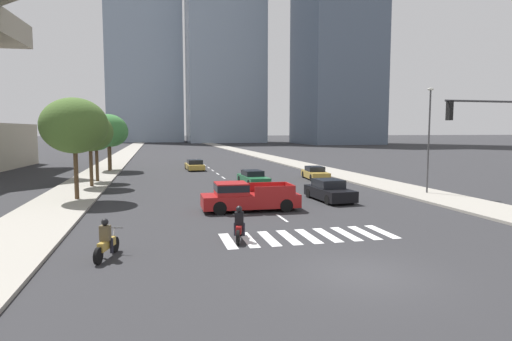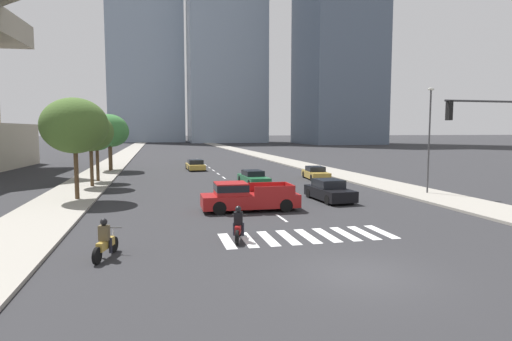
{
  "view_description": "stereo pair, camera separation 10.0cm",
  "coord_description": "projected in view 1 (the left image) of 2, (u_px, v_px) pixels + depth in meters",
  "views": [
    {
      "loc": [
        -6.49,
        -12.23,
        4.64
      ],
      "look_at": [
        0.0,
        15.09,
        2.0
      ],
      "focal_mm": 29.73,
      "sensor_mm": 36.0,
      "label": 1
    },
    {
      "loc": [
        -6.39,
        -12.25,
        4.64
      ],
      "look_at": [
        0.0,
        15.09,
        2.0
      ],
      "focal_mm": 29.73,
      "sensor_mm": 36.0,
      "label": 2
    }
  ],
  "objects": [
    {
      "name": "motorcycle_trailing",
      "position": [
        239.0,
        227.0,
        17.95
      ],
      "size": [
        0.86,
        2.02,
        1.49
      ],
      "rotation": [
        0.0,
        0.0,
        1.3
      ],
      "color": "black",
      "rests_on": "ground"
    },
    {
      "name": "sidewalk_east",
      "position": [
        336.0,
        173.0,
        45.68
      ],
      "size": [
        4.0,
        260.0,
        0.15
      ],
      "primitive_type": "cube",
      "color": "gray",
      "rests_on": "ground"
    },
    {
      "name": "street_tree_fifth",
      "position": [
        110.0,
        132.0,
        48.74
      ],
      "size": [
        4.19,
        4.19,
        6.19
      ],
      "color": "#4C3823",
      "rests_on": "sidewalk_west"
    },
    {
      "name": "street_tree_third",
      "position": [
        96.0,
        137.0,
        37.57
      ],
      "size": [
        2.88,
        2.88,
        5.19
      ],
      "color": "#4C3823",
      "rests_on": "sidewalk_west"
    },
    {
      "name": "street_tree_nearest",
      "position": [
        74.0,
        126.0,
        27.54
      ],
      "size": [
        4.27,
        4.27,
        6.64
      ],
      "color": "#4C3823",
      "rests_on": "sidewalk_west"
    },
    {
      "name": "sedan_gold_1",
      "position": [
        195.0,
        165.0,
        50.03
      ],
      "size": [
        2.05,
        4.65,
        1.24
      ],
      "rotation": [
        0.0,
        0.0,
        1.61
      ],
      "color": "#B28E38",
      "rests_on": "ground"
    },
    {
      "name": "office_tower_left_skyline",
      "position": [
        144.0,
        15.0,
        176.75
      ],
      "size": [
        29.82,
        29.32,
        114.82
      ],
      "color": "#8C9EB2",
      "rests_on": "ground"
    },
    {
      "name": "sidewalk_west",
      "position": [
        92.0,
        179.0,
        39.97
      ],
      "size": [
        4.0,
        260.0,
        0.15
      ],
      "primitive_type": "cube",
      "color": "gray",
      "rests_on": "ground"
    },
    {
      "name": "street_tree_fourth",
      "position": [
        108.0,
        130.0,
        47.31
      ],
      "size": [
        4.23,
        4.23,
        6.35
      ],
      "color": "#4C3823",
      "rests_on": "sidewalk_west"
    },
    {
      "name": "street_lamp_east",
      "position": [
        429.0,
        132.0,
        30.45
      ],
      "size": [
        0.5,
        0.24,
        7.54
      ],
      "color": "#3F3F42",
      "rests_on": "sidewalk_east"
    },
    {
      "name": "street_tree_second",
      "position": [
        90.0,
        132.0,
        34.08
      ],
      "size": [
        3.63,
        3.63,
        5.93
      ],
      "color": "#4C3823",
      "rests_on": "sidewalk_west"
    },
    {
      "name": "crosswalk_near",
      "position": [
        308.0,
        236.0,
        18.7
      ],
      "size": [
        7.65,
        2.63,
        0.01
      ],
      "color": "silver",
      "rests_on": "ground"
    },
    {
      "name": "sedan_gold_2",
      "position": [
        315.0,
        173.0,
        40.59
      ],
      "size": [
        2.11,
        4.42,
        1.23
      ],
      "rotation": [
        0.0,
        0.0,
        -1.66
      ],
      "color": "#B28E38",
      "rests_on": "ground"
    },
    {
      "name": "ground_plane",
      "position": [
        363.0,
        274.0,
        13.77
      ],
      "size": [
        800.0,
        800.0,
        0.0
      ],
      "primitive_type": "plane",
      "color": "#28282B"
    },
    {
      "name": "motorcycle_lead",
      "position": [
        106.0,
        243.0,
        15.4
      ],
      "size": [
        0.9,
        2.04,
        1.49
      ],
      "rotation": [
        0.0,
        0.0,
        1.28
      ],
      "color": "black",
      "rests_on": "ground"
    },
    {
      "name": "pickup_truck",
      "position": [
        245.0,
        197.0,
        24.57
      ],
      "size": [
        5.65,
        2.15,
        1.67
      ],
      "rotation": [
        0.0,
        0.0,
        3.12
      ],
      "color": "maroon",
      "rests_on": "ground"
    },
    {
      "name": "sedan_green_3",
      "position": [
        253.0,
        178.0,
        36.41
      ],
      "size": [
        1.99,
        4.76,
        1.24
      ],
      "rotation": [
        0.0,
        0.0,
        -1.51
      ],
      "color": "#1E6038",
      "rests_on": "ground"
    },
    {
      "name": "traffic_signal_near",
      "position": [
        501.0,
        134.0,
        20.29
      ],
      "size": [
        5.3,
        0.28,
        6.27
      ],
      "rotation": [
        0.0,
        0.0,
        3.14
      ],
      "color": "#333335",
      "rests_on": "sidewalk_east"
    },
    {
      "name": "lane_divider_center",
      "position": [
        218.0,
        174.0,
        45.82
      ],
      "size": [
        0.14,
        50.0,
        0.01
      ],
      "color": "silver",
      "rests_on": "ground"
    },
    {
      "name": "sedan_black_0",
      "position": [
        329.0,
        191.0,
        28.19
      ],
      "size": [
        2.08,
        4.46,
        1.4
      ],
      "rotation": [
        0.0,
        0.0,
        -1.52
      ],
      "color": "black",
      "rests_on": "ground"
    }
  ]
}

